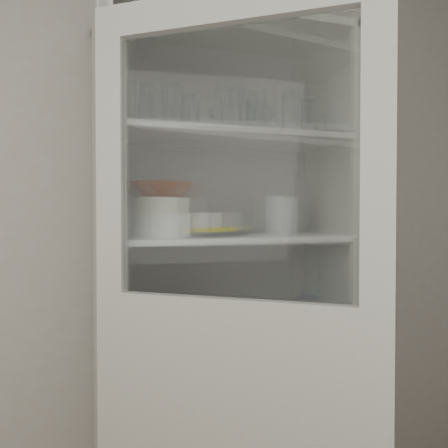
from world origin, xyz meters
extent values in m
cube|color=#A7A08F|center=(0.00, 1.50, 1.30)|extent=(3.60, 0.02, 2.60)
cube|color=#B4B29C|center=(-0.28, 1.27, 1.05)|extent=(0.03, 0.45, 2.10)
cube|color=#B4B29C|center=(0.68, 1.27, 1.05)|extent=(0.03, 0.45, 2.10)
cube|color=gray|center=(0.20, 1.49, 1.05)|extent=(1.00, 0.03, 2.10)
cube|color=#B4B29C|center=(0.20, 1.27, 2.08)|extent=(1.00, 0.45, 0.03)
cube|color=white|center=(0.20, 1.26, 0.45)|extent=(0.94, 0.42, 0.02)
cube|color=white|center=(0.20, 1.26, 0.85)|extent=(0.94, 0.42, 0.02)
cube|color=white|center=(0.20, 1.26, 1.25)|extent=(0.94, 0.42, 0.02)
cube|color=white|center=(0.20, 1.26, 1.65)|extent=(0.94, 0.42, 0.02)
cube|color=#B4B29C|center=(0.05, 0.77, 1.95)|extent=(0.73, 0.59, 0.10)
cube|color=#B4B29C|center=(-0.26, 1.02, 1.50)|extent=(0.10, 0.09, 0.80)
cube|color=#B4B29C|center=(0.37, 0.52, 1.50)|extent=(0.10, 0.09, 0.80)
cube|color=silver|center=(0.05, 0.77, 1.50)|extent=(0.58, 0.46, 0.78)
cylinder|color=silver|center=(-0.04, 1.15, 1.74)|extent=(0.10, 0.10, 0.15)
cylinder|color=silver|center=(-0.14, 1.13, 1.73)|extent=(0.08, 0.08, 0.13)
cylinder|color=silver|center=(0.19, 1.16, 1.74)|extent=(0.09, 0.09, 0.15)
cylinder|color=silver|center=(0.28, 1.11, 1.73)|extent=(0.08, 0.08, 0.14)
cylinder|color=silver|center=(0.21, 1.14, 1.74)|extent=(0.10, 0.10, 0.15)
cylinder|color=silver|center=(0.52, 1.16, 1.73)|extent=(0.09, 0.09, 0.14)
cylinder|color=silver|center=(0.43, 1.15, 1.74)|extent=(0.08, 0.08, 0.15)
cylinder|color=silver|center=(-0.21, 1.28, 1.73)|extent=(0.08, 0.08, 0.13)
cylinder|color=silver|center=(0.03, 1.29, 1.73)|extent=(0.08, 0.08, 0.14)
cylinder|color=silver|center=(0.06, 1.29, 1.74)|extent=(0.10, 0.10, 0.15)
cylinder|color=silver|center=(0.33, 1.27, 1.74)|extent=(0.10, 0.10, 0.15)
cylinder|color=white|center=(-0.06, 1.21, 1.30)|extent=(0.21, 0.21, 0.08)
cylinder|color=white|center=(-0.14, 1.37, 1.32)|extent=(0.19, 0.19, 0.11)
cylinder|color=beige|center=(-0.06, 1.21, 1.38)|extent=(0.24, 0.24, 0.06)
imported|color=maroon|center=(-0.06, 1.21, 1.44)|extent=(0.26, 0.26, 0.06)
cylinder|color=silver|center=(0.13, 1.29, 1.27)|extent=(0.38, 0.38, 0.02)
cube|color=yellow|center=(0.13, 1.29, 1.29)|extent=(0.22, 0.22, 0.01)
cylinder|color=white|center=(0.13, 1.29, 1.32)|extent=(0.17, 0.17, 0.06)
cylinder|color=#B4B4B4|center=(0.47, 1.30, 1.34)|extent=(0.14, 0.14, 0.16)
imported|color=navy|center=(0.49, 1.22, 0.91)|extent=(0.13, 0.13, 0.09)
imported|color=teal|center=(0.55, 1.31, 0.91)|extent=(0.13, 0.13, 0.10)
imported|color=white|center=(0.41, 1.17, 0.91)|extent=(0.11, 0.11, 0.09)
cylinder|color=teal|center=(0.16, 1.30, 0.90)|extent=(0.08, 0.08, 0.08)
ellipsoid|color=teal|center=(0.16, 1.30, 0.95)|extent=(0.08, 0.08, 0.02)
cylinder|color=#B0AFB5|center=(0.07, 1.20, 0.88)|extent=(0.10, 0.10, 0.04)
cylinder|color=white|center=(-0.05, 1.32, 0.93)|extent=(0.14, 0.14, 0.13)
imported|color=beige|center=(0.10, 1.25, 0.50)|extent=(0.23, 0.23, 0.07)
cube|color=#A8A8A8|center=(0.39, 1.26, 0.49)|extent=(0.23, 0.20, 0.06)
camera|label=1|loc=(-0.41, -0.53, 1.35)|focal=38.00mm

